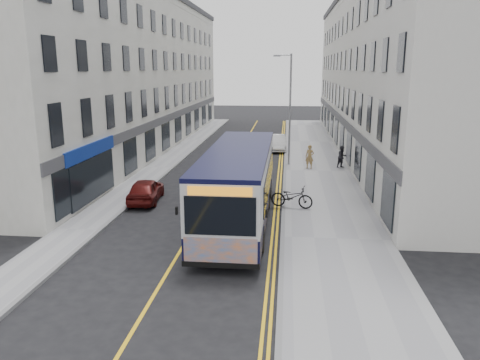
% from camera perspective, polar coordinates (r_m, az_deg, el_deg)
% --- Properties ---
extents(ground, '(140.00, 140.00, 0.00)m').
position_cam_1_polar(ground, '(21.48, -5.54, -5.64)').
color(ground, black).
rests_on(ground, ground).
extents(pavement_east, '(4.50, 64.00, 0.12)m').
position_cam_1_polar(pavement_east, '(32.70, 9.45, 1.03)').
color(pavement_east, gray).
rests_on(pavement_east, ground).
extents(pavement_west, '(2.00, 64.00, 0.12)m').
position_cam_1_polar(pavement_west, '(33.87, -9.90, 1.45)').
color(pavement_west, gray).
rests_on(pavement_west, ground).
extents(kerb_east, '(0.18, 64.00, 0.13)m').
position_cam_1_polar(kerb_east, '(32.63, 5.51, 1.14)').
color(kerb_east, slate).
rests_on(kerb_east, ground).
extents(kerb_west, '(0.18, 64.00, 0.13)m').
position_cam_1_polar(kerb_west, '(33.62, -8.26, 1.42)').
color(kerb_west, slate).
rests_on(kerb_west, ground).
extents(road_centre_line, '(0.12, 64.00, 0.01)m').
position_cam_1_polar(road_centre_line, '(32.90, -1.48, 1.19)').
color(road_centre_line, yellow).
rests_on(road_centre_line, ground).
extents(road_dbl_yellow_inner, '(0.10, 64.00, 0.01)m').
position_cam_1_polar(road_dbl_yellow_inner, '(32.65, 4.72, 1.05)').
color(road_dbl_yellow_inner, yellow).
rests_on(road_dbl_yellow_inner, ground).
extents(road_dbl_yellow_outer, '(0.10, 64.00, 0.01)m').
position_cam_1_polar(road_dbl_yellow_outer, '(32.64, 5.07, 1.04)').
color(road_dbl_yellow_outer, yellow).
rests_on(road_dbl_yellow_outer, ground).
extents(terrace_east, '(6.00, 46.00, 13.00)m').
position_cam_1_polar(terrace_east, '(41.55, 16.46, 12.26)').
color(terrace_east, silver).
rests_on(terrace_east, ground).
extents(terrace_west, '(6.00, 46.00, 13.00)m').
position_cam_1_polar(terrace_west, '(42.93, -12.25, 12.52)').
color(terrace_west, silver).
rests_on(terrace_west, ground).
extents(streetlamp, '(1.32, 0.18, 8.00)m').
position_cam_1_polar(streetlamp, '(33.98, 5.99, 8.98)').
color(streetlamp, gray).
rests_on(streetlamp, ground).
extents(city_bus, '(2.77, 11.90, 3.46)m').
position_cam_1_polar(city_bus, '(21.42, -0.18, -0.35)').
color(city_bus, black).
rests_on(city_bus, ground).
extents(bicycle, '(2.25, 1.21, 1.12)m').
position_cam_1_polar(bicycle, '(23.77, 6.34, -2.05)').
color(bicycle, black).
rests_on(bicycle, pavement_east).
extents(pedestrian_near, '(0.69, 0.55, 1.66)m').
position_cam_1_polar(pedestrian_near, '(33.20, 8.48, 2.82)').
color(pedestrian_near, olive).
rests_on(pedestrian_near, pavement_east).
extents(pedestrian_far, '(0.96, 0.91, 1.56)m').
position_cam_1_polar(pedestrian_far, '(33.85, 12.35, 2.78)').
color(pedestrian_far, black).
rests_on(pedestrian_far, pavement_east).
extents(car_white, '(1.76, 4.23, 1.36)m').
position_cam_1_polar(car_white, '(40.92, 4.50, 4.55)').
color(car_white, silver).
rests_on(car_white, ground).
extents(car_maroon, '(1.82, 3.86, 1.28)m').
position_cam_1_polar(car_maroon, '(25.59, -11.42, -1.21)').
color(car_maroon, '#540F0E').
rests_on(car_maroon, ground).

